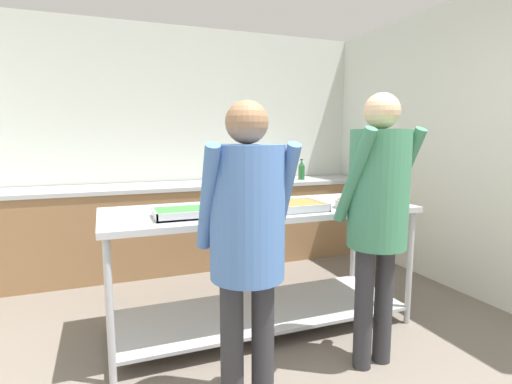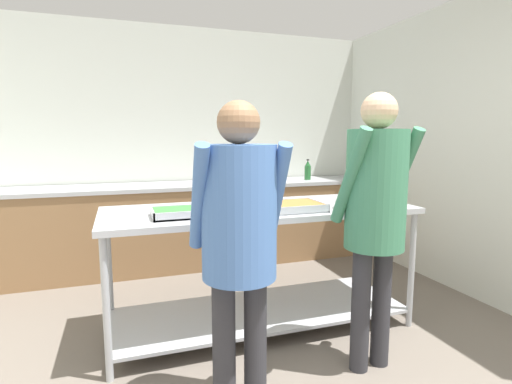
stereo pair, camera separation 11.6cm
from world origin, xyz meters
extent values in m
cube|color=silver|center=(0.00, 3.58, 1.32)|extent=(4.35, 0.06, 2.65)
cube|color=silver|center=(2.14, 1.79, 1.32)|extent=(0.06, 3.70, 2.65)
cube|color=olive|center=(0.00, 3.21, 0.44)|extent=(4.19, 0.62, 0.87)
cube|color=#ADAFB5|center=(0.00, 3.21, 0.89)|extent=(4.19, 0.65, 0.04)
cube|color=black|center=(-0.26, 3.21, 0.90)|extent=(0.44, 0.44, 0.02)
cube|color=#ADAFB5|center=(0.15, 1.58, 0.89)|extent=(2.23, 0.83, 0.04)
cube|color=#ADAFB5|center=(0.15, 1.58, 0.12)|extent=(2.15, 0.75, 0.02)
cylinder|color=#ADAFB5|center=(-0.92, 1.22, 0.44)|extent=(0.04, 0.04, 0.87)
cylinder|color=#ADAFB5|center=(1.21, 1.22, 0.44)|extent=(0.04, 0.04, 0.87)
cylinder|color=#ADAFB5|center=(-0.92, 1.95, 0.44)|extent=(0.04, 0.04, 0.87)
cylinder|color=#ADAFB5|center=(1.21, 1.95, 0.44)|extent=(0.04, 0.04, 0.87)
cube|color=#ADAFB5|center=(-0.44, 1.43, 0.92)|extent=(0.39, 0.27, 0.01)
cube|color=#387A38|center=(-0.44, 1.43, 0.94)|extent=(0.36, 0.24, 0.04)
cube|color=#ADAFB5|center=(-0.44, 1.30, 0.94)|extent=(0.39, 0.01, 0.05)
cube|color=#ADAFB5|center=(-0.44, 1.56, 0.94)|extent=(0.39, 0.01, 0.05)
cube|color=#ADAFB5|center=(-0.63, 1.43, 0.94)|extent=(0.01, 0.27, 0.05)
cube|color=#ADAFB5|center=(-0.25, 1.43, 0.94)|extent=(0.01, 0.27, 0.05)
cylinder|color=white|center=(-0.09, 1.51, 0.92)|extent=(0.24, 0.24, 0.01)
cylinder|color=white|center=(-0.09, 1.51, 0.93)|extent=(0.24, 0.24, 0.01)
cylinder|color=white|center=(-0.09, 1.51, 0.94)|extent=(0.24, 0.24, 0.01)
cylinder|color=white|center=(-0.09, 1.51, 0.95)|extent=(0.23, 0.23, 0.01)
cylinder|color=white|center=(-0.09, 1.51, 0.97)|extent=(0.23, 0.23, 0.01)
cube|color=#ADAFB5|center=(0.30, 1.41, 0.92)|extent=(0.46, 0.33, 0.01)
cube|color=#9E6B33|center=(0.30, 1.41, 0.94)|extent=(0.44, 0.31, 0.04)
cube|color=#ADAFB5|center=(0.30, 1.25, 0.94)|extent=(0.46, 0.01, 0.05)
cube|color=#ADAFB5|center=(0.30, 1.57, 0.94)|extent=(0.46, 0.01, 0.05)
cube|color=#ADAFB5|center=(0.07, 1.41, 0.94)|extent=(0.01, 0.33, 0.05)
cube|color=#ADAFB5|center=(0.52, 1.41, 0.94)|extent=(0.01, 0.33, 0.05)
cylinder|color=#ADAFB5|center=(0.75, 1.33, 0.94)|extent=(0.23, 0.23, 0.06)
cylinder|color=brown|center=(0.75, 1.33, 0.97)|extent=(0.20, 0.20, 0.01)
cylinder|color=black|center=(0.93, 1.33, 0.96)|extent=(0.14, 0.02, 0.02)
cylinder|color=#2D2D33|center=(-0.35, 0.74, 0.36)|extent=(0.12, 0.12, 0.72)
cylinder|color=#2D2D33|center=(-0.18, 0.74, 0.36)|extent=(0.12, 0.12, 0.72)
cylinder|color=#4770B2|center=(-0.46, 0.75, 1.13)|extent=(0.08, 0.30, 0.54)
cylinder|color=#4770B2|center=(-0.07, 0.74, 1.13)|extent=(0.08, 0.30, 0.54)
cylinder|color=#4770B2|center=(-0.26, 0.74, 1.05)|extent=(0.37, 0.37, 0.67)
sphere|color=#8C6647|center=(-0.26, 0.74, 1.49)|extent=(0.21, 0.21, 0.21)
cylinder|color=#2D2D33|center=(0.53, 0.85, 0.38)|extent=(0.11, 0.11, 0.76)
cylinder|color=#2D2D33|center=(0.69, 0.86, 0.38)|extent=(0.11, 0.11, 0.76)
cylinder|color=#3D7F5B|center=(0.42, 0.84, 1.20)|extent=(0.10, 0.32, 0.57)
cylinder|color=#3D7F5B|center=(0.80, 0.87, 1.20)|extent=(0.10, 0.32, 0.57)
cylinder|color=#3D7F5B|center=(0.61, 0.86, 1.11)|extent=(0.35, 0.35, 0.70)
sphere|color=tan|center=(0.61, 0.86, 1.57)|extent=(0.21, 0.21, 0.21)
cylinder|color=#23602D|center=(1.31, 3.17, 1.00)|extent=(0.08, 0.08, 0.16)
cone|color=#23602D|center=(1.31, 3.17, 1.11)|extent=(0.07, 0.07, 0.06)
cylinder|color=black|center=(1.31, 3.17, 1.15)|extent=(0.03, 0.03, 0.02)
camera|label=1|loc=(-0.92, -1.07, 1.42)|focal=28.00mm
camera|label=2|loc=(-0.81, -1.11, 1.42)|focal=28.00mm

